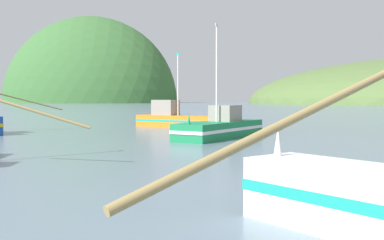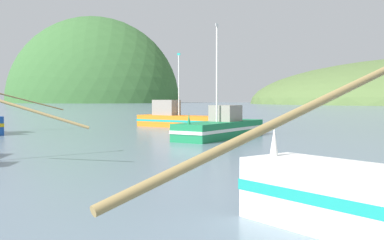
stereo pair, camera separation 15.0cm
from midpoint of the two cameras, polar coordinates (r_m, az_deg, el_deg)
name	(u,v)px [view 2 (the right image)]	position (r m, az deg, el deg)	size (l,w,h in m)	color
hill_far_left	(92,103)	(293.07, -12.19, 2.11)	(109.95, 87.96, 105.67)	#386633
fishing_boat_green	(221,128)	(32.24, 3.77, -0.93)	(4.78, 9.38, 7.84)	#197A47
fishing_boat_orange	(176,118)	(44.22, -1.91, 0.19)	(8.85, 4.46, 7.04)	orange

